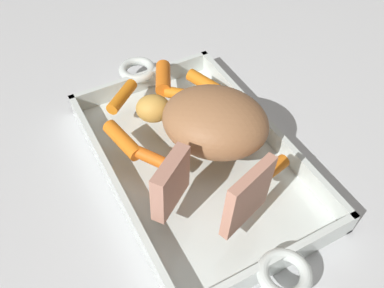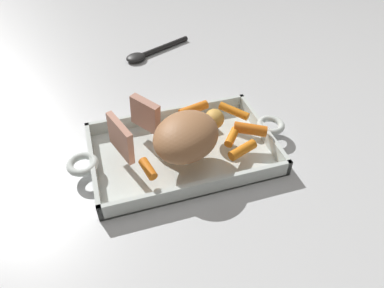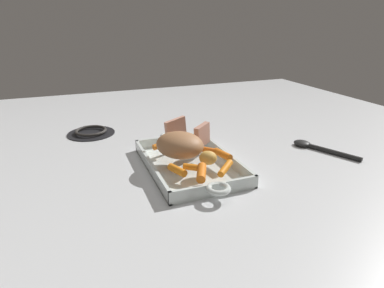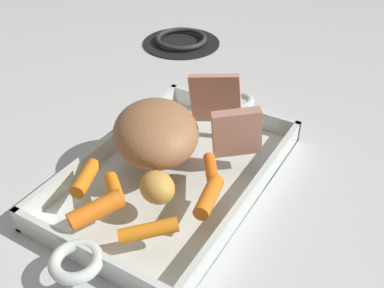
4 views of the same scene
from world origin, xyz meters
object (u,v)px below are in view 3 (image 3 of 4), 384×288
at_px(roasting_dish, 189,164).
at_px(baby_carrot_center_left, 225,168).
at_px(baby_carrot_center_right, 223,154).
at_px(serving_spoon, 315,147).
at_px(stove_burner_rear, 91,132).
at_px(roast_slice_thick, 202,135).
at_px(potato_golden_large, 208,158).
at_px(baby_carrot_short, 177,170).
at_px(baby_carrot_southeast, 208,150).
at_px(baby_carrot_southwest, 201,173).
at_px(baby_carrot_northeast, 160,146).
at_px(baby_carrot_northwest, 192,167).
at_px(roast_slice_thin, 176,130).
at_px(pork_roast, 180,145).

bearing_deg(roasting_dish, baby_carrot_center_left, 21.05).
distance_m(baby_carrot_center_right, serving_spoon, 0.36).
bearing_deg(baby_carrot_center_right, stove_burner_rear, -144.68).
relative_size(roast_slice_thick, potato_golden_large, 1.39).
height_order(roast_slice_thick, baby_carrot_center_right, roast_slice_thick).
distance_m(baby_carrot_center_left, baby_carrot_short, 0.13).
xyz_separation_m(baby_carrot_southeast, serving_spoon, (0.02, 0.39, -0.04)).
bearing_deg(baby_carrot_southeast, stove_burner_rear, -143.77).
distance_m(roasting_dish, serving_spoon, 0.45).
xyz_separation_m(baby_carrot_center_left, baby_carrot_short, (-0.03, -0.12, 0.00)).
relative_size(roasting_dish, baby_carrot_southwest, 6.86).
distance_m(roast_slice_thick, baby_carrot_southwest, 0.22).
height_order(baby_carrot_short, stove_burner_rear, baby_carrot_short).
xyz_separation_m(baby_carrot_southwest, potato_golden_large, (-0.06, 0.05, 0.01)).
relative_size(baby_carrot_southeast, baby_carrot_northeast, 1.23).
height_order(baby_carrot_northwest, baby_carrot_southwest, baby_carrot_southwest).
bearing_deg(serving_spoon, baby_carrot_center_left, 81.37).
bearing_deg(baby_carrot_short, baby_carrot_center_right, 108.16).
bearing_deg(baby_carrot_short, roast_slice_thin, 162.09).
bearing_deg(roast_slice_thin, potato_golden_large, 7.17).
distance_m(roast_slice_thin, baby_carrot_northeast, 0.08).
bearing_deg(baby_carrot_northwest, stove_burner_rear, -156.91).
relative_size(stove_burner_rear, serving_spoon, 0.81).
bearing_deg(baby_carrot_center_right, baby_carrot_center_left, -21.44).
xyz_separation_m(pork_roast, stove_burner_rear, (-0.42, -0.22, -0.07)).
bearing_deg(pork_roast, roasting_dish, 92.40).
distance_m(stove_burner_rear, serving_spoon, 0.82).
height_order(baby_carrot_southeast, stove_burner_rear, baby_carrot_southeast).
height_order(baby_carrot_center_left, baby_carrot_southeast, baby_carrot_center_left).
relative_size(pork_roast, baby_carrot_northeast, 3.16).
relative_size(baby_carrot_northwest, baby_carrot_southwest, 0.71).
distance_m(pork_roast, baby_carrot_northwest, 0.10).
xyz_separation_m(baby_carrot_center_left, baby_carrot_northeast, (-0.22, -0.12, 0.00)).
relative_size(pork_roast, baby_carrot_southwest, 2.11).
xyz_separation_m(roasting_dish, roast_slice_thin, (-0.12, 0.00, 0.07)).
distance_m(roast_slice_thick, baby_carrot_center_right, 0.11).
xyz_separation_m(pork_roast, serving_spoon, (0.02, 0.47, -0.07)).
bearing_deg(roast_slice_thin, baby_carrot_center_left, 11.24).
height_order(pork_roast, baby_carrot_short, pork_roast).
bearing_deg(baby_carrot_northwest, roasting_dish, 164.16).
height_order(baby_carrot_center_left, baby_carrot_center_right, same).
distance_m(baby_carrot_southeast, baby_carrot_short, 0.16).
bearing_deg(potato_golden_large, serving_spoon, 97.49).
height_order(baby_carrot_southwest, stove_burner_rear, baby_carrot_southwest).
height_order(baby_carrot_southeast, baby_carrot_northwest, same).
height_order(baby_carrot_center_right, serving_spoon, baby_carrot_center_right).
bearing_deg(pork_roast, baby_carrot_short, -22.90).
height_order(baby_carrot_southeast, serving_spoon, baby_carrot_southeast).
distance_m(baby_carrot_center_left, potato_golden_large, 0.06).
bearing_deg(baby_carrot_center_left, baby_carrot_southwest, -84.48).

